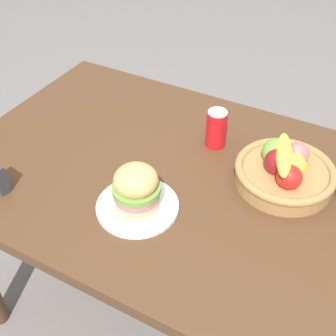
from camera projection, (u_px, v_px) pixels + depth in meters
name	position (u px, v px, depth m)	size (l,w,h in m)	color
ground_plane	(178.00, 310.00, 1.80)	(8.00, 8.00, 0.00)	slate
dining_table	(181.00, 199.00, 1.37)	(1.40, 0.90, 0.75)	#4C301C
plate	(138.00, 206.00, 1.20)	(0.23, 0.23, 0.01)	white
sandwich	(136.00, 188.00, 1.15)	(0.13, 0.13, 0.13)	#E5BC75
soda_can	(216.00, 129.00, 1.38)	(0.07, 0.07, 0.13)	red
fruit_basket	(285.00, 170.00, 1.25)	(0.29, 0.29, 0.14)	#9E7542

